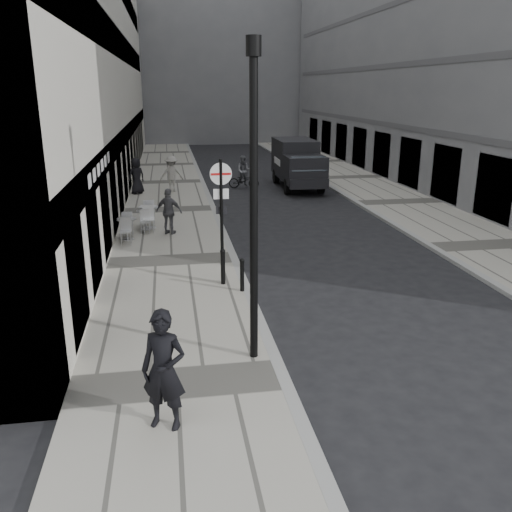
{
  "coord_description": "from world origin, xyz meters",
  "views": [
    {
      "loc": [
        -1.99,
        -6.39,
        5.39
      ],
      "look_at": [
        0.07,
        6.26,
        1.4
      ],
      "focal_mm": 38.0,
      "sensor_mm": 36.0,
      "label": 1
    }
  ],
  "objects": [
    {
      "name": "bollard_near",
      "position": [
        -0.15,
        7.24,
        0.55
      ],
      "size": [
        0.11,
        0.11,
        0.86
      ],
      "primitive_type": "cylinder",
      "color": "black",
      "rests_on": "sidewalk"
    },
    {
      "name": "pedestrian_c",
      "position": [
        -3.6,
        22.11,
        1.04
      ],
      "size": [
        1.07,
        0.98,
        1.84
      ],
      "primitive_type": "imported",
      "rotation": [
        0.0,
        0.0,
        3.72
      ],
      "color": "black",
      "rests_on": "sidewalk"
    },
    {
      "name": "building_far",
      "position": [
        1.5,
        56.0,
        11.0
      ],
      "size": [
        24.0,
        16.0,
        22.0
      ],
      "primitive_type": "cube",
      "color": "slate",
      "rests_on": "ground"
    },
    {
      "name": "cafe_table_mid",
      "position": [
        -2.93,
        14.48,
        0.56
      ],
      "size": [
        0.68,
        1.53,
        0.87
      ],
      "color": "silver",
      "rests_on": "sidewalk"
    },
    {
      "name": "cafe_table_near",
      "position": [
        -3.55,
        13.06,
        0.58
      ],
      "size": [
        0.71,
        1.61,
        0.92
      ],
      "color": "#B9BABC",
      "rests_on": "sidewalk"
    },
    {
      "name": "pedestrian_b",
      "position": [
        -1.8,
        22.37,
        1.06
      ],
      "size": [
        1.26,
        0.78,
        1.88
      ],
      "primitive_type": "imported",
      "rotation": [
        0.0,
        0.0,
        3.21
      ],
      "color": "gray",
      "rests_on": "sidewalk"
    },
    {
      "name": "cafe_table_far",
      "position": [
        -2.8,
        14.64,
        0.63
      ],
      "size": [
        0.78,
        1.76,
        1.0
      ],
      "color": "silver",
      "rests_on": "sidewalk"
    },
    {
      "name": "cyclist",
      "position": [
        2.17,
        23.4,
        0.71
      ],
      "size": [
        1.77,
        0.94,
        1.82
      ],
      "rotation": [
        0.0,
        0.0,
        -0.22
      ],
      "color": "black",
      "rests_on": "ground"
    },
    {
      "name": "building_left",
      "position": [
        -6.0,
        24.5,
        9.0
      ],
      "size": [
        4.0,
        45.0,
        18.0
      ],
      "primitive_type": "cube",
      "color": "beige",
      "rests_on": "ground"
    },
    {
      "name": "sign_post",
      "position": [
        -0.6,
        8.0,
        2.35
      ],
      "size": [
        0.6,
        0.09,
        3.47
      ],
      "rotation": [
        0.0,
        0.0,
        0.02
      ],
      "color": "black",
      "rests_on": "sidewalk"
    },
    {
      "name": "bollard_far",
      "position": [
        -0.6,
        7.88,
        0.6
      ],
      "size": [
        0.13,
        0.13,
        0.95
      ],
      "primitive_type": "cylinder",
      "color": "black",
      "rests_on": "sidewalk"
    },
    {
      "name": "building_right",
      "position": [
        14.0,
        24.5,
        10.0
      ],
      "size": [
        6.0,
        45.0,
        20.0
      ],
      "primitive_type": "cube",
      "color": "slate",
      "rests_on": "ground"
    },
    {
      "name": "pedestrian_a",
      "position": [
        -2.01,
        13.62,
        0.98
      ],
      "size": [
        1.09,
        0.79,
        1.72
      ],
      "primitive_type": "imported",
      "rotation": [
        0.0,
        0.0,
        2.73
      ],
      "color": "#4F4E53",
      "rests_on": "sidewalk"
    },
    {
      "name": "sidewalk",
      "position": [
        -2.0,
        18.0,
        0.06
      ],
      "size": [
        4.0,
        60.0,
        0.12
      ],
      "primitive_type": "cube",
      "color": "gray",
      "rests_on": "ground"
    },
    {
      "name": "walking_man",
      "position": [
        -2.2,
        1.37,
        1.13
      ],
      "size": [
        0.86,
        0.72,
        2.01
      ],
      "primitive_type": "imported",
      "rotation": [
        0.0,
        0.0,
        -0.38
      ],
      "color": "black",
      "rests_on": "sidewalk"
    },
    {
      "name": "far_sidewalk",
      "position": [
        9.0,
        18.0,
        0.06
      ],
      "size": [
        4.0,
        60.0,
        0.12
      ],
      "primitive_type": "cube",
      "color": "gray",
      "rests_on": "ground"
    },
    {
      "name": "ground",
      "position": [
        0.0,
        0.0,
        0.0
      ],
      "size": [
        120.0,
        120.0,
        0.0
      ],
      "primitive_type": "plane",
      "color": "black",
      "rests_on": "ground"
    },
    {
      "name": "lamppost",
      "position": [
        -0.42,
        3.51,
        3.53
      ],
      "size": [
        0.28,
        0.28,
        6.14
      ],
      "color": "black",
      "rests_on": "sidewalk"
    },
    {
      "name": "panel_van",
      "position": [
        5.14,
        23.16,
        1.48
      ],
      "size": [
        2.2,
        5.62,
        2.62
      ],
      "rotation": [
        0.0,
        0.0,
        -0.02
      ],
      "color": "black",
      "rests_on": "ground"
    }
  ]
}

